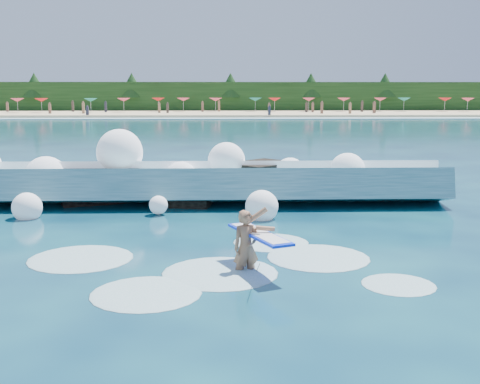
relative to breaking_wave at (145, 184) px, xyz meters
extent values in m
plane|color=#07223F|center=(1.57, -7.11, -0.60)|extent=(200.00, 200.00, 0.00)
cube|color=tan|center=(1.57, 70.89, -0.40)|extent=(140.00, 20.00, 0.40)
cube|color=silver|center=(1.57, 59.89, -0.56)|extent=(140.00, 5.00, 0.08)
cube|color=black|center=(1.57, 80.89, 1.90)|extent=(140.00, 4.00, 5.00)
cube|color=teal|center=(0.00, -0.16, -0.10)|extent=(20.09, 3.06, 1.68)
cube|color=white|center=(0.00, 0.64, 0.40)|extent=(20.09, 1.42, 0.78)
cube|color=black|center=(-1.69, 0.31, -0.13)|extent=(3.05, 2.69, 1.37)
cube|color=black|center=(1.31, -0.49, -0.24)|extent=(2.15, 1.81, 1.06)
cube|color=black|center=(4.01, 0.71, -0.09)|extent=(2.69, 2.68, 1.48)
imported|color=#9C6949|center=(3.11, -8.07, -0.08)|extent=(0.67, 0.55, 1.59)
cube|color=#0E2FF2|center=(3.39, -8.02, 0.19)|extent=(1.30, 2.19, 0.05)
cube|color=white|center=(3.39, -8.02, 0.20)|extent=(1.15, 1.99, 0.05)
cylinder|color=black|center=(3.29, -9.27, -0.15)|extent=(0.01, 0.91, 0.43)
sphere|color=white|center=(-3.37, 0.11, 0.21)|extent=(1.49, 1.49, 1.49)
sphere|color=white|center=(-0.91, 0.45, 1.05)|extent=(1.60, 1.60, 1.60)
sphere|color=white|center=(1.24, -0.34, 0.25)|extent=(1.14, 1.14, 1.14)
sphere|color=white|center=(2.77, 0.31, 0.76)|extent=(1.28, 1.28, 1.28)
sphere|color=white|center=(5.00, 0.60, 0.30)|extent=(1.06, 1.06, 1.06)
sphere|color=white|center=(6.90, -0.02, 0.45)|extent=(1.22, 1.22, 1.22)
sphere|color=white|center=(-3.20, -2.54, -0.28)|extent=(0.90, 0.90, 0.90)
sphere|color=white|center=(0.66, -2.19, -0.30)|extent=(0.57, 0.57, 0.57)
sphere|color=white|center=(3.78, -2.86, -0.23)|extent=(0.98, 0.98, 0.98)
ellipsoid|color=silver|center=(2.56, -8.17, -0.60)|extent=(2.45, 2.45, 0.12)
ellipsoid|color=silver|center=(1.17, -9.41, -0.60)|extent=(2.12, 2.12, 0.11)
ellipsoid|color=silver|center=(4.80, -7.06, -0.60)|extent=(2.37, 2.37, 0.12)
ellipsoid|color=silver|center=(-0.61, -6.98, -0.60)|extent=(2.38, 2.38, 0.12)
ellipsoid|color=silver|center=(3.83, -5.66, -0.60)|extent=(1.91, 1.91, 0.10)
ellipsoid|color=silver|center=(6.08, -9.03, -0.60)|extent=(1.46, 1.46, 0.07)
cone|color=#D63F59|center=(-27.80, 70.88, 1.65)|extent=(2.00, 2.00, 0.50)
cone|color=red|center=(-24.30, 71.04, 1.65)|extent=(2.00, 2.00, 0.50)
cone|color=#13776E|center=(-16.95, 70.75, 1.65)|extent=(2.00, 2.00, 0.50)
cone|color=#D63F59|center=(-12.32, 72.40, 1.65)|extent=(2.00, 2.00, 0.50)
cone|color=red|center=(-7.31, 74.66, 1.65)|extent=(2.00, 2.00, 0.50)
cone|color=#D63F59|center=(-3.40, 74.43, 1.65)|extent=(2.00, 2.00, 0.50)
cone|color=#D63F59|center=(1.63, 73.53, 1.65)|extent=(2.00, 2.00, 0.50)
cone|color=#13776E|center=(7.83, 74.71, 1.65)|extent=(2.00, 2.00, 0.50)
cone|color=red|center=(10.82, 74.19, 1.65)|extent=(2.00, 2.00, 0.50)
cone|color=#D63F59|center=(16.12, 73.81, 1.65)|extent=(2.00, 2.00, 0.50)
cone|color=#D63F59|center=(21.62, 73.95, 1.65)|extent=(2.00, 2.00, 0.50)
cone|color=#D63F59|center=(27.47, 74.47, 1.65)|extent=(2.00, 2.00, 0.50)
cone|color=#13776E|center=(31.13, 74.03, 1.65)|extent=(2.00, 2.00, 0.50)
cone|color=red|center=(37.66, 74.14, 1.65)|extent=(2.00, 2.00, 0.50)
cone|color=#D63F59|center=(40.56, 72.39, 1.65)|extent=(2.00, 2.00, 0.50)
cube|color=#3F332D|center=(-10.15, 74.11, 0.55)|extent=(0.35, 0.22, 1.50)
cube|color=#8C664C|center=(24.32, 73.65, 0.56)|extent=(0.35, 0.22, 1.52)
cube|color=brown|center=(-20.40, 73.96, 0.59)|extent=(0.35, 0.22, 1.59)
cube|color=#262633|center=(26.75, 70.51, 0.55)|extent=(0.35, 0.22, 1.50)
cube|color=#262633|center=(-30.44, 73.28, 0.55)|extent=(0.35, 0.22, 1.51)
cube|color=brown|center=(4.21, 74.54, 0.52)|extent=(0.35, 0.22, 1.44)
cube|color=#3F332D|center=(34.09, 68.37, 0.58)|extent=(0.35, 0.22, 1.56)
cube|color=#8C664C|center=(10.39, 63.81, 0.60)|extent=(0.35, 0.22, 1.61)
cube|color=#3F332D|center=(-11.68, 73.53, 0.51)|extent=(0.35, 0.22, 1.43)
cube|color=#262633|center=(-11.81, 74.69, 0.56)|extent=(0.35, 0.22, 1.54)
cube|color=brown|center=(-3.25, 67.36, 0.47)|extent=(0.35, 0.22, 1.36)
cube|color=#3F332D|center=(-28.39, 70.27, 0.56)|extent=(0.35, 0.22, 1.53)
cube|color=brown|center=(24.14, 72.27, 0.59)|extent=(0.35, 0.22, 1.58)
cube|color=#3F332D|center=(29.18, 74.36, 0.51)|extent=(0.35, 0.22, 1.44)
cube|color=#8C664C|center=(-29.30, 72.95, 0.52)|extent=(0.35, 0.22, 1.45)
cube|color=#262633|center=(23.73, 67.03, 0.55)|extent=(0.35, 0.22, 1.50)
camera|label=1|loc=(2.62, -20.27, 3.19)|focal=45.00mm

